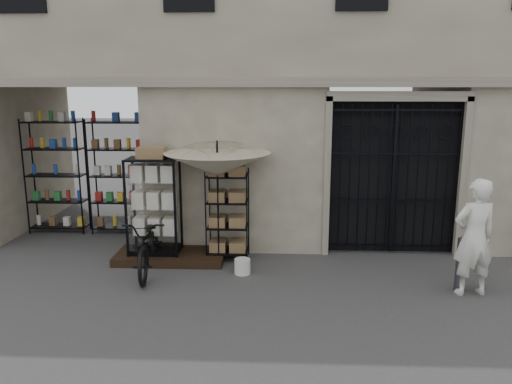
{
  "coord_description": "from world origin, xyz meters",
  "views": [
    {
      "loc": [
        -0.42,
        -7.18,
        3.22
      ],
      "look_at": [
        -0.8,
        1.4,
        1.35
      ],
      "focal_mm": 35.0,
      "sensor_mm": 36.0,
      "label": 1
    }
  ],
  "objects_px": {
    "bicycle": "(151,272)",
    "steel_bollard": "(461,265)",
    "display_cabinet": "(154,211)",
    "white_bucket": "(242,266)",
    "market_umbrella": "(217,158)",
    "shopkeeper": "(469,294)",
    "wire_rack": "(228,216)"
  },
  "relations": [
    {
      "from": "wire_rack",
      "to": "steel_bollard",
      "type": "relative_size",
      "value": 1.97
    },
    {
      "from": "display_cabinet",
      "to": "wire_rack",
      "type": "bearing_deg",
      "value": 21.34
    },
    {
      "from": "white_bucket",
      "to": "steel_bollard",
      "type": "relative_size",
      "value": 0.32
    },
    {
      "from": "display_cabinet",
      "to": "steel_bollard",
      "type": "distance_m",
      "value": 5.32
    },
    {
      "from": "wire_rack",
      "to": "bicycle",
      "type": "relative_size",
      "value": 0.88
    },
    {
      "from": "shopkeeper",
      "to": "wire_rack",
      "type": "bearing_deg",
      "value": -31.48
    },
    {
      "from": "display_cabinet",
      "to": "shopkeeper",
      "type": "distance_m",
      "value": 5.51
    },
    {
      "from": "bicycle",
      "to": "steel_bollard",
      "type": "distance_m",
      "value": 5.16
    },
    {
      "from": "wire_rack",
      "to": "shopkeeper",
      "type": "relative_size",
      "value": 0.92
    },
    {
      "from": "bicycle",
      "to": "white_bucket",
      "type": "bearing_deg",
      "value": -6.56
    },
    {
      "from": "bicycle",
      "to": "steel_bollard",
      "type": "xyz_separation_m",
      "value": [
        5.11,
        -0.57,
        0.43
      ]
    },
    {
      "from": "display_cabinet",
      "to": "steel_bollard",
      "type": "relative_size",
      "value": 2.22
    },
    {
      "from": "display_cabinet",
      "to": "steel_bollard",
      "type": "height_order",
      "value": "display_cabinet"
    },
    {
      "from": "market_umbrella",
      "to": "bicycle",
      "type": "relative_size",
      "value": 1.39
    },
    {
      "from": "market_umbrella",
      "to": "white_bucket",
      "type": "xyz_separation_m",
      "value": [
        0.48,
        -0.57,
        -1.81
      ]
    },
    {
      "from": "market_umbrella",
      "to": "bicycle",
      "type": "distance_m",
      "value": 2.31
    },
    {
      "from": "display_cabinet",
      "to": "market_umbrella",
      "type": "relative_size",
      "value": 0.71
    },
    {
      "from": "steel_bollard",
      "to": "white_bucket",
      "type": "bearing_deg",
      "value": 171.05
    },
    {
      "from": "steel_bollard",
      "to": "shopkeeper",
      "type": "relative_size",
      "value": 0.47
    },
    {
      "from": "wire_rack",
      "to": "display_cabinet",
      "type": "bearing_deg",
      "value": -169.04
    },
    {
      "from": "steel_bollard",
      "to": "display_cabinet",
      "type": "bearing_deg",
      "value": 167.19
    },
    {
      "from": "white_bucket",
      "to": "market_umbrella",
      "type": "bearing_deg",
      "value": 129.86
    },
    {
      "from": "white_bucket",
      "to": "steel_bollard",
      "type": "bearing_deg",
      "value": -8.95
    },
    {
      "from": "white_bucket",
      "to": "bicycle",
      "type": "bearing_deg",
      "value": 179.35
    },
    {
      "from": "steel_bollard",
      "to": "shopkeeper",
      "type": "xyz_separation_m",
      "value": [
        0.11,
        -0.13,
        -0.43
      ]
    },
    {
      "from": "shopkeeper",
      "to": "steel_bollard",
      "type": "bearing_deg",
      "value": -61.67
    },
    {
      "from": "wire_rack",
      "to": "steel_bollard",
      "type": "height_order",
      "value": "wire_rack"
    },
    {
      "from": "white_bucket",
      "to": "wire_rack",
      "type": "bearing_deg",
      "value": 113.45
    },
    {
      "from": "display_cabinet",
      "to": "wire_rack",
      "type": "relative_size",
      "value": 1.13
    },
    {
      "from": "display_cabinet",
      "to": "bicycle",
      "type": "xyz_separation_m",
      "value": [
        0.05,
        -0.6,
        -0.94
      ]
    },
    {
      "from": "display_cabinet",
      "to": "market_umbrella",
      "type": "height_order",
      "value": "market_umbrella"
    },
    {
      "from": "bicycle",
      "to": "steel_bollard",
      "type": "bearing_deg",
      "value": -12.26
    }
  ]
}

